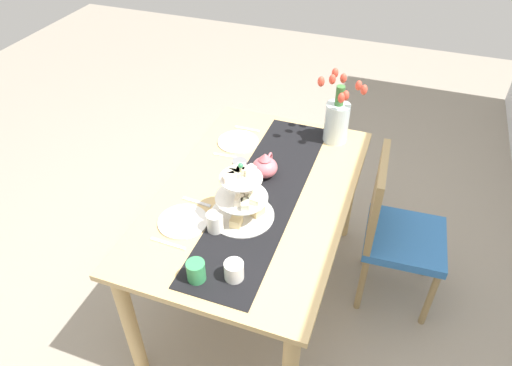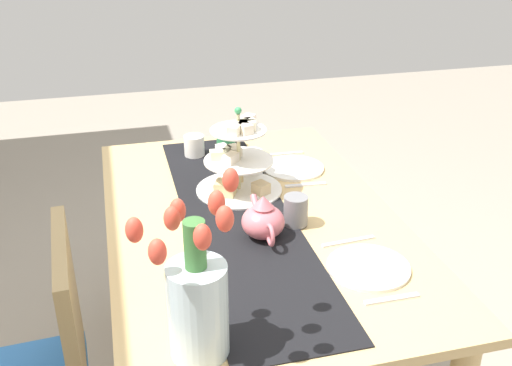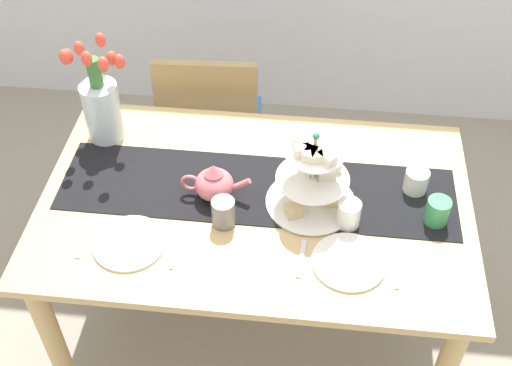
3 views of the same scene
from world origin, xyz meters
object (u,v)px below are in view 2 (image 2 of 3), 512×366
(fork_left, at_px, (392,299))
(knife_left, at_px, (348,241))
(teapot, at_px, (263,220))
(knife_right, at_px, (282,154))
(dinner_plate_left, at_px, (368,267))
(mug_white_text, at_px, (253,163))
(tiered_cake_stand, at_px, (238,163))
(dinner_plate_right, at_px, (293,168))
(dining_table, at_px, (252,247))
(fork_right, at_px, (306,185))
(tulip_vase, at_px, (197,297))
(mug_grey, at_px, (296,210))
(mug_orange, at_px, (226,136))
(cream_jug, at_px, (194,146))

(fork_left, xyz_separation_m, knife_left, (0.29, -0.00, 0.00))
(teapot, xyz_separation_m, knife_right, (0.60, -0.24, -0.06))
(teapot, relative_size, dinner_plate_left, 1.04)
(knife_left, height_order, mug_white_text, mug_white_text)
(tiered_cake_stand, distance_m, mug_white_text, 0.16)
(dinner_plate_right, bearing_deg, dining_table, 142.63)
(teapot, relative_size, fork_right, 1.59)
(tiered_cake_stand, height_order, tulip_vase, tulip_vase)
(mug_grey, distance_m, mug_white_text, 0.40)
(knife_left, distance_m, knife_right, 0.69)
(tiered_cake_stand, bearing_deg, dinner_plate_right, -62.10)
(teapot, xyz_separation_m, dinner_plate_left, (-0.23, -0.24, -0.05))
(fork_right, bearing_deg, mug_orange, 25.59)
(tiered_cake_stand, bearing_deg, teapot, -179.30)
(fork_left, distance_m, knife_left, 0.29)
(mug_white_text, bearing_deg, dining_table, 165.50)
(dinner_plate_left, xyz_separation_m, mug_orange, (0.96, 0.20, 0.04))
(dining_table, distance_m, dinner_plate_right, 0.41)
(fork_left, distance_m, knife_right, 0.98)
(tiered_cake_stand, height_order, cream_jug, tiered_cake_stand)
(dining_table, distance_m, fork_right, 0.32)
(cream_jug, bearing_deg, fork_right, -136.90)
(knife_right, relative_size, mug_orange, 1.79)
(fork_left, bearing_deg, dinner_plate_right, -0.00)
(teapot, xyz_separation_m, dinner_plate_right, (0.45, -0.24, -0.05))
(fork_right, bearing_deg, tulip_vase, 146.04)
(dinner_plate_left, bearing_deg, fork_right, 0.00)
(knife_right, distance_m, mug_orange, 0.25)
(teapot, distance_m, cream_jug, 0.68)
(tulip_vase, relative_size, dinner_plate_right, 1.80)
(tiered_cake_stand, bearing_deg, tulip_vase, 161.09)
(dinner_plate_left, distance_m, knife_right, 0.83)
(dinner_plate_left, distance_m, dinner_plate_right, 0.69)
(tiered_cake_stand, bearing_deg, knife_right, -41.63)
(tulip_vase, distance_m, knife_right, 1.17)
(mug_grey, xyz_separation_m, mug_orange, (0.68, 0.08, -0.00))
(dining_table, height_order, fork_right, fork_right)
(fork_left, bearing_deg, mug_white_text, 10.96)
(mug_white_text, bearing_deg, mug_grey, -174.49)
(knife_right, bearing_deg, mug_white_text, 133.34)
(tiered_cake_stand, distance_m, knife_right, 0.38)
(dinner_plate_right, bearing_deg, tulip_vase, 150.55)
(dining_table, bearing_deg, teapot, 180.00)
(fork_left, distance_m, mug_orange, 1.13)
(tulip_vase, relative_size, knife_left, 2.43)
(tiered_cake_stand, bearing_deg, dining_table, -178.78)
(dining_table, height_order, tiered_cake_stand, tiered_cake_stand)
(cream_jug, relative_size, dinner_plate_right, 0.37)
(mug_grey, bearing_deg, knife_left, -138.66)
(teapot, distance_m, mug_grey, 0.13)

